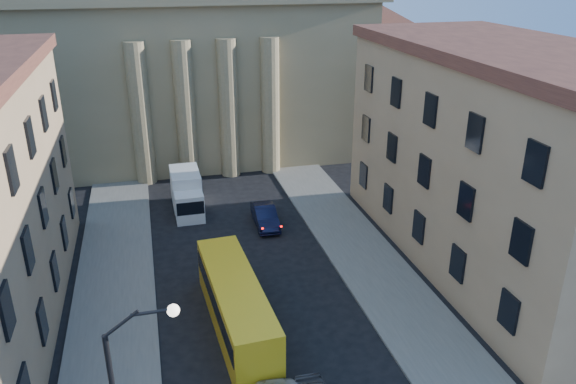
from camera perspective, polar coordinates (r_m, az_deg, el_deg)
sidewalk_left at (r=32.98m, az=-17.47°, el=-14.86°), size 5.00×60.00×0.15m
sidewalk_right at (r=35.66m, az=11.36°, el=-11.03°), size 5.00×60.00×0.15m
church at (r=64.56m, az=-9.88°, el=15.49°), size 68.02×28.76×36.60m
building_right at (r=39.68m, az=20.90°, el=3.28°), size 11.60×26.60×14.70m
car_right_distant at (r=44.32m, az=-2.33°, el=-2.48°), size 1.77×4.76×1.56m
city_bus at (r=32.27m, az=-5.32°, el=-11.20°), size 3.10×11.08×3.09m
box_truck at (r=47.33m, az=-10.23°, el=-0.16°), size 2.36×5.87×3.22m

